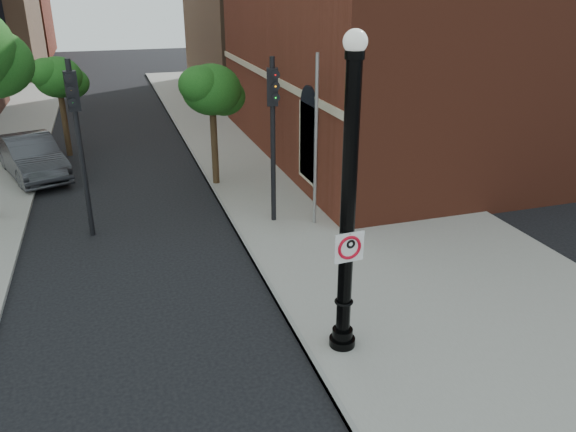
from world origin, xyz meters
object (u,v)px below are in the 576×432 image
object	(u,v)px
traffic_signal_right	(273,115)
no_parking_sign	(349,247)
parked_car	(32,157)
traffic_signal_left	(76,121)
lamppost	(347,219)

from	to	relation	value
traffic_signal_right	no_parking_sign	bearing A→B (deg)	-79.29
parked_car	traffic_signal_right	distance (m)	10.67
traffic_signal_left	traffic_signal_right	size ratio (longest dim) A/B	1.01
lamppost	traffic_signal_left	xyz separation A→B (m)	(-4.82, 7.45, 0.55)
no_parking_sign	traffic_signal_left	xyz separation A→B (m)	(-4.82, 7.61, 1.03)
parked_car	traffic_signal_left	xyz separation A→B (m)	(2.12, -6.37, 2.62)
no_parking_sign	traffic_signal_left	size ratio (longest dim) A/B	0.12
no_parking_sign	traffic_signal_left	distance (m)	9.06
traffic_signal_left	parked_car	bearing A→B (deg)	100.17
no_parking_sign	traffic_signal_left	world-z (taller)	traffic_signal_left
parked_car	traffic_signal_left	size ratio (longest dim) A/B	0.95
lamppost	parked_car	bearing A→B (deg)	116.67
no_parking_sign	parked_car	xyz separation A→B (m)	(-6.93, 13.98, -1.59)
parked_car	lamppost	bearing A→B (deg)	-81.75
lamppost	no_parking_sign	world-z (taller)	lamppost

